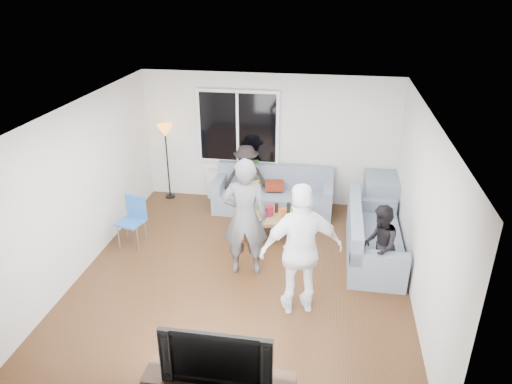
% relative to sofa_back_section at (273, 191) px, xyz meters
% --- Properties ---
extents(floor, '(5.00, 5.50, 0.04)m').
position_rel_sofa_back_section_xyz_m(floor, '(-0.16, -2.27, -0.45)').
color(floor, '#56351C').
rests_on(floor, ground).
extents(ceiling, '(5.00, 5.50, 0.04)m').
position_rel_sofa_back_section_xyz_m(ceiling, '(-0.16, -2.27, 2.20)').
color(ceiling, white).
rests_on(ceiling, ground).
extents(wall_back, '(5.00, 0.04, 2.60)m').
position_rel_sofa_back_section_xyz_m(wall_back, '(-0.16, 0.50, 0.88)').
color(wall_back, silver).
rests_on(wall_back, ground).
extents(wall_front, '(5.00, 0.04, 2.60)m').
position_rel_sofa_back_section_xyz_m(wall_front, '(-0.16, -5.04, 0.88)').
color(wall_front, silver).
rests_on(wall_front, ground).
extents(wall_left, '(0.04, 5.50, 2.60)m').
position_rel_sofa_back_section_xyz_m(wall_left, '(-2.68, -2.27, 0.88)').
color(wall_left, silver).
rests_on(wall_left, ground).
extents(wall_right, '(0.04, 5.50, 2.60)m').
position_rel_sofa_back_section_xyz_m(wall_right, '(2.36, -2.27, 0.88)').
color(wall_right, silver).
rests_on(wall_right, ground).
extents(window_frame, '(1.62, 0.06, 1.47)m').
position_rel_sofa_back_section_xyz_m(window_frame, '(-0.76, 0.42, 1.12)').
color(window_frame, white).
rests_on(window_frame, wall_back).
extents(window_glass, '(1.50, 0.02, 1.35)m').
position_rel_sofa_back_section_xyz_m(window_glass, '(-0.76, 0.38, 1.12)').
color(window_glass, black).
rests_on(window_glass, window_frame).
extents(window_mullion, '(0.05, 0.03, 1.35)m').
position_rel_sofa_back_section_xyz_m(window_mullion, '(-0.76, 0.37, 1.12)').
color(window_mullion, white).
rests_on(window_mullion, window_frame).
extents(radiator, '(1.30, 0.12, 0.62)m').
position_rel_sofa_back_section_xyz_m(radiator, '(-0.76, 0.38, -0.11)').
color(radiator, silver).
rests_on(radiator, floor).
extents(potted_plant, '(0.21, 0.18, 0.32)m').
position_rel_sofa_back_section_xyz_m(potted_plant, '(-0.41, 0.35, 0.36)').
color(potted_plant, '#336B2A').
rests_on(potted_plant, radiator).
extents(vase, '(0.19, 0.19, 0.16)m').
position_rel_sofa_back_section_xyz_m(vase, '(-1.10, 0.35, 0.27)').
color(vase, white).
rests_on(vase, radiator).
extents(sofa_back_section, '(2.30, 0.85, 0.85)m').
position_rel_sofa_back_section_xyz_m(sofa_back_section, '(0.00, 0.00, 0.00)').
color(sofa_back_section, slate).
rests_on(sofa_back_section, floor).
extents(sofa_right_section, '(2.00, 0.85, 0.85)m').
position_rel_sofa_back_section_xyz_m(sofa_right_section, '(1.86, -1.41, 0.00)').
color(sofa_right_section, slate).
rests_on(sofa_right_section, floor).
extents(sofa_corner, '(0.85, 0.85, 0.85)m').
position_rel_sofa_back_section_xyz_m(sofa_corner, '(2.16, 0.00, 0.00)').
color(sofa_corner, slate).
rests_on(sofa_corner, floor).
extents(cushion_yellow, '(0.43, 0.38, 0.14)m').
position_rel_sofa_back_section_xyz_m(cushion_yellow, '(-0.48, -0.02, 0.09)').
color(cushion_yellow, gold).
rests_on(cushion_yellow, sofa_back_section).
extents(cushion_red, '(0.40, 0.35, 0.13)m').
position_rel_sofa_back_section_xyz_m(cushion_red, '(0.02, 0.06, 0.09)').
color(cushion_red, maroon).
rests_on(cushion_red, sofa_back_section).
extents(coffee_table, '(1.22, 0.87, 0.40)m').
position_rel_sofa_back_section_xyz_m(coffee_table, '(0.07, -1.03, -0.22)').
color(coffee_table, olive).
rests_on(coffee_table, floor).
extents(pitcher, '(0.17, 0.17, 0.17)m').
position_rel_sofa_back_section_xyz_m(pitcher, '(0.05, -0.99, 0.06)').
color(pitcher, maroon).
rests_on(pitcher, coffee_table).
extents(side_chair, '(0.49, 0.49, 0.86)m').
position_rel_sofa_back_section_xyz_m(side_chair, '(-2.21, -1.70, 0.01)').
color(side_chair, '#2964B3').
rests_on(side_chair, floor).
extents(floor_lamp, '(0.32, 0.32, 1.56)m').
position_rel_sofa_back_section_xyz_m(floor_lamp, '(-2.21, 0.27, 0.36)').
color(floor_lamp, orange).
rests_on(floor_lamp, floor).
extents(player_left, '(0.74, 0.53, 1.90)m').
position_rel_sofa_back_section_xyz_m(player_left, '(-0.15, -2.17, 0.52)').
color(player_left, '#515055').
rests_on(player_left, floor).
extents(player_right, '(1.20, 0.78, 1.90)m').
position_rel_sofa_back_section_xyz_m(player_right, '(0.76, -2.96, 0.52)').
color(player_right, white).
rests_on(player_right, floor).
extents(spectator_right, '(0.51, 0.64, 1.27)m').
position_rel_sofa_back_section_xyz_m(spectator_right, '(1.86, -2.13, 0.21)').
color(spectator_right, black).
rests_on(spectator_right, floor).
extents(spectator_back, '(0.90, 0.59, 1.31)m').
position_rel_sofa_back_section_xyz_m(spectator_back, '(-0.54, 0.03, 0.23)').
color(spectator_back, black).
rests_on(spectator_back, floor).
extents(television, '(1.15, 0.15, 0.66)m').
position_rel_sofa_back_section_xyz_m(television, '(0.06, -4.77, 0.35)').
color(television, black).
rests_on(television, tv_console).
extents(bottle_c, '(0.07, 0.07, 0.17)m').
position_rel_sofa_back_section_xyz_m(bottle_c, '(0.17, -0.85, 0.06)').
color(bottle_c, black).
rests_on(bottle_c, coffee_table).
extents(bottle_d, '(0.07, 0.07, 0.24)m').
position_rel_sofa_back_section_xyz_m(bottle_d, '(0.33, -1.15, 0.09)').
color(bottle_d, '#FF5316').
rests_on(bottle_d, coffee_table).
extents(bottle_a, '(0.07, 0.07, 0.24)m').
position_rel_sofa_back_section_xyz_m(bottle_a, '(-0.24, -0.89, 0.10)').
color(bottle_a, '#CC860C').
rests_on(bottle_a, coffee_table).
extents(bottle_b, '(0.08, 0.08, 0.27)m').
position_rel_sofa_back_section_xyz_m(bottle_b, '(-0.03, -1.12, 0.11)').
color(bottle_b, '#1E7F17').
rests_on(bottle_b, coffee_table).
extents(bottle_e, '(0.07, 0.07, 0.22)m').
position_rel_sofa_back_section_xyz_m(bottle_e, '(0.39, -0.89, 0.09)').
color(bottle_e, black).
rests_on(bottle_e, coffee_table).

